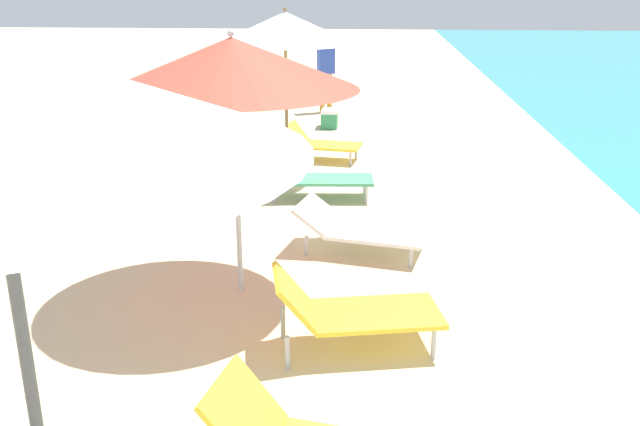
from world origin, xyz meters
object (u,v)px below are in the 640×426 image
umbrella_farthest (285,28)px  lounger_farthest_inland (317,177)px  lounger_second_inland (352,310)px  cooler_box (330,119)px  person_walking_near (326,64)px  umbrella_second (232,64)px  lounger_second_shoreside (359,227)px  lounger_farthest_shoreside (321,142)px

umbrella_farthest → lounger_farthest_inland: 2.27m
lounger_second_inland → cooler_box: size_ratio=2.74×
umbrella_farthest → person_walking_near: bearing=87.6°
umbrella_second → lounger_farthest_inland: (0.49, 2.95, -1.84)m
umbrella_second → lounger_second_shoreside: size_ratio=1.61×
umbrella_second → lounger_farthest_inland: bearing=80.7°
cooler_box → umbrella_farthest: bearing=-96.7°
lounger_farthest_shoreside → cooler_box: 2.65m
umbrella_second → cooler_box: umbrella_second is taller
lounger_second_shoreside → lounger_farthest_shoreside: bearing=113.1°
umbrella_farthest → cooler_box: size_ratio=4.75×
lounger_second_inland → umbrella_farthest: 5.59m
lounger_farthest_shoreside → person_walking_near: size_ratio=0.74×
umbrella_farthest → cooler_box: umbrella_farthest is taller
lounger_farthest_inland → cooler_box: bearing=87.9°
lounger_farthest_shoreside → lounger_farthest_inland: (0.10, -2.06, 0.00)m
lounger_farthest_inland → umbrella_farthest: bearing=111.4°
lounger_second_inland → umbrella_farthest: size_ratio=0.58×
lounger_second_shoreside → lounger_second_inland: size_ratio=1.07×
umbrella_second → person_walking_near: 9.41m
cooler_box → lounger_second_shoreside: bearing=-83.5°
lounger_second_shoreside → umbrella_second: bearing=-123.6°
lounger_farthest_shoreside → lounger_farthest_inland: bearing=-78.2°
lounger_farthest_shoreside → person_walking_near: 4.40m
person_walking_near → cooler_box: (0.20, -1.69, -0.88)m
lounger_second_inland → person_walking_near: 10.46m
lounger_farthest_inland → person_walking_near: person_walking_near is taller
lounger_farthest_shoreside → umbrella_second: bearing=-85.4°
umbrella_farthest → cooler_box: (0.42, 3.54, -1.99)m
umbrella_second → lounger_farthest_shoreside: umbrella_second is taller
lounger_farthest_inland → person_walking_near: (-0.33, 6.39, 0.76)m
lounger_second_shoreside → person_walking_near: bearing=109.2°
umbrella_second → umbrella_farthest: 4.11m
lounger_second_inland → lounger_farthest_inland: (-0.61, 4.00, -0.05)m
lounger_second_inland → person_walking_near: (-0.94, 10.39, 0.71)m
umbrella_second → umbrella_farthest: umbrella_farthest is taller
person_walking_near → umbrella_farthest: bearing=157.3°
person_walking_near → cooler_box: size_ratio=3.35×
lounger_second_shoreside → cooler_box: lounger_second_shoreside is taller
lounger_second_inland → lounger_farthest_shoreside: 6.10m
umbrella_second → cooler_box: 7.91m
lounger_farthest_shoreside → cooler_box: (-0.03, 2.64, -0.12)m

